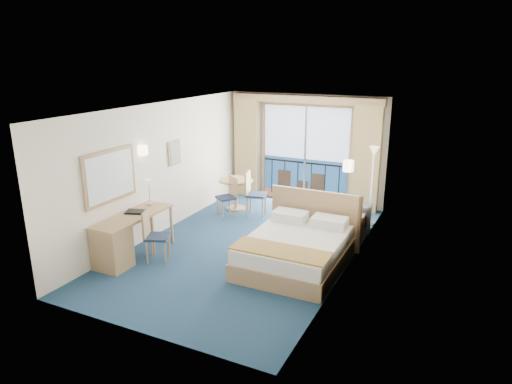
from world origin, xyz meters
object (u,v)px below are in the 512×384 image
desk (117,242)px  floor_lamp (373,166)px  desk_chair (153,233)px  table_chair_b (229,194)px  nightstand (352,228)px  bed (297,249)px  armchair (353,215)px  round_table (236,187)px  table_chair_a (253,191)px

desk → floor_lamp: bearing=48.3°
desk_chair → table_chair_b: desk_chair is taller
nightstand → table_chair_b: (-2.97, 0.28, 0.24)m
bed → armchair: 2.16m
round_table → table_chair_b: (0.07, -0.47, -0.05)m
bed → table_chair_b: bed is taller
round_table → table_chair_a: (0.55, -0.21, 0.02)m
bed → table_chair_a: (-1.88, 2.07, 0.27)m
nightstand → desk: size_ratio=0.32×
nightstand → bed: bearing=-111.8°
desk → nightstand: bearing=40.0°
round_table → table_chair_a: bearing=-20.9°
table_chair_a → table_chair_b: (-0.48, -0.26, -0.07)m
floor_lamp → table_chair_b: bearing=-164.9°
nightstand → table_chair_b: size_ratio=0.60×
armchair → table_chair_b: 2.87m
table_chair_a → desk: bearing=150.5°
floor_lamp → table_chair_b: floor_lamp is taller
bed → desk: (-2.86, -1.38, 0.13)m
nightstand → floor_lamp: floor_lamp is taller
round_table → armchair: bearing=-3.5°
armchair → table_chair_b: (-2.85, -0.29, 0.17)m
floor_lamp → desk: size_ratio=1.02×
floor_lamp → desk_chair: floor_lamp is taller
desk_chair → table_chair_b: bearing=-24.7°
bed → desk_chair: bearing=-159.2°
nightstand → desk_chair: desk_chair is taller
desk_chair → table_chair_a: size_ratio=0.91×
nightstand → round_table: size_ratio=0.67×
bed → armchair: size_ratio=2.83×
nightstand → table_chair_a: table_chair_a is taller
armchair → table_chair_a: 2.38m
table_chair_a → table_chair_b: table_chair_a is taller
floor_lamp → round_table: (-3.15, -0.36, -0.76)m
nightstand → desk: 4.53m
desk → table_chair_a: table_chair_a is taller
round_table → table_chair_a: table_chair_a is taller
desk → table_chair_a: 3.59m
floor_lamp → round_table: bearing=-173.5°
bed → nightstand: size_ratio=3.88×
floor_lamp → round_table: floor_lamp is taller
nightstand → round_table: 3.15m
bed → round_table: bed is taller
armchair → bed: bearing=67.0°
floor_lamp → table_chair_b: size_ratio=1.91×
desk → armchair: bearing=46.1°
nightstand → floor_lamp: 1.53m
floor_lamp → desk_chair: 4.82m
nightstand → desk_chair: size_ratio=0.59×
desk → table_chair_b: 3.23m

